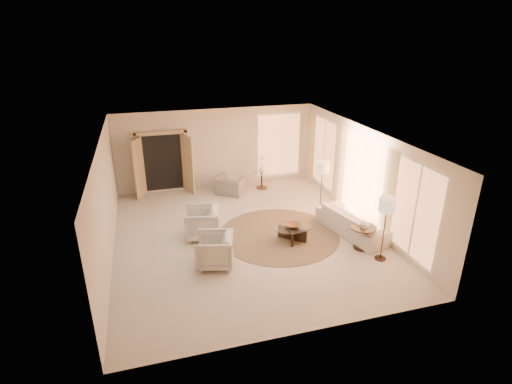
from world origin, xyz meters
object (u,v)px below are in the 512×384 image
object	(u,v)px
accent_chair	(230,183)
bowl	(293,225)
end_vase	(364,224)
armchair_right	(215,249)
coffee_table	(292,232)
sofa	(353,222)
side_vase	(262,169)
side_table	(262,179)
end_table	(363,234)
armchair_left	(202,221)
floor_lamp_far	(387,208)
floor_lamp_near	(323,170)

from	to	relation	value
accent_chair	bowl	xyz separation A→B (m)	(0.89, -3.69, 0.03)
accent_chair	end_vase	distance (m)	5.22
armchair_right	coffee_table	distance (m)	2.33
sofa	coffee_table	world-z (taller)	sofa
side_vase	side_table	bearing A→B (deg)	0.00
side_vase	bowl	bearing A→B (deg)	-94.60
end_table	side_vase	distance (m)	4.98
coffee_table	side_table	distance (m)	3.92
bowl	side_vase	bearing A→B (deg)	85.40
armchair_left	armchair_right	size ratio (longest dim) A/B	1.06
bowl	side_vase	distance (m)	3.92
accent_chair	floor_lamp_far	xyz separation A→B (m)	(2.65, -5.20, 0.99)
sofa	end_table	bearing A→B (deg)	154.49
side_table	bowl	world-z (taller)	side_table
accent_chair	side_vase	world-z (taller)	accent_chair
bowl	end_vase	world-z (taller)	end_vase
armchair_left	side_vase	distance (m)	4.02
coffee_table	end_vase	bearing A→B (deg)	-30.00
end_table	floor_lamp_far	xyz separation A→B (m)	(0.19, -0.60, 0.97)
coffee_table	accent_chair	bearing A→B (deg)	103.58
armchair_left	bowl	size ratio (longest dim) A/B	2.52
coffee_table	side_vase	world-z (taller)	side_vase
sofa	side_vase	distance (m)	4.25
sofa	armchair_left	xyz separation A→B (m)	(-4.06, 0.94, 0.13)
floor_lamp_far	end_vase	size ratio (longest dim) A/B	8.84
armchair_right	side_vase	world-z (taller)	armchair_right
armchair_left	end_table	world-z (taller)	armchair_left
armchair_right	end_vase	world-z (taller)	armchair_right
end_vase	side_table	bearing A→B (deg)	104.70
accent_chair	side_table	size ratio (longest dim) A/B	1.59
end_vase	side_vase	size ratio (longest dim) A/B	0.80
floor_lamp_far	side_vase	bearing A→B (deg)	105.00
accent_chair	end_table	size ratio (longest dim) A/B	1.43
armchair_left	floor_lamp_near	distance (m)	3.96
floor_lamp_near	side_vase	world-z (taller)	floor_lamp_near
armchair_right	sofa	bearing A→B (deg)	112.96
bowl	end_table	bearing A→B (deg)	-30.00
side_table	coffee_table	bearing A→B (deg)	-94.60
coffee_table	end_table	world-z (taller)	end_table
sofa	floor_lamp_far	distance (m)	1.79
armchair_right	bowl	bearing A→B (deg)	120.90
end_table	side_vase	bearing A→B (deg)	104.70
floor_lamp_far	side_vase	world-z (taller)	floor_lamp_far
end_vase	end_table	bearing A→B (deg)	26.57
armchair_left	side_vase	size ratio (longest dim) A/B	4.00
sofa	side_table	bearing A→B (deg)	7.33
floor_lamp_far	side_vase	xyz separation A→B (m)	(-1.45, 5.41, -0.70)
armchair_right	coffee_table	world-z (taller)	armchair_right
coffee_table	side_table	size ratio (longest dim) A/B	2.22
side_table	end_vase	distance (m)	4.99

